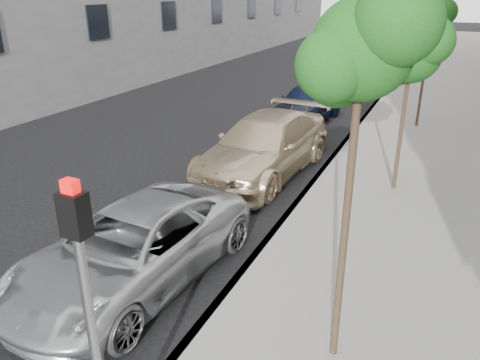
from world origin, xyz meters
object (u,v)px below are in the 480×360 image
Objects in this scene: tree_far at (432,21)px; minivan at (133,248)px; tree_mid at (413,52)px; sedan_rear at (375,66)px; signal_pole at (87,300)px; sedan_blue at (307,103)px; suv at (264,146)px; sedan_black at (339,76)px; tree_near at (365,51)px.

minivan is at bearing -106.68° from tree_far.
sedan_rear is (-3.34, 17.33, -2.92)m from tree_mid.
sedan_blue is (-2.21, 14.96, -1.45)m from signal_pole.
signal_pole reaches higher than minivan.
minivan reaches higher than sedan_rear.
tree_mid is 17.89m from sedan_rear.
signal_pole is 0.58× the size of suv.
sedan_rear is at bearing 83.51° from sedan_black.
sedan_black reaches higher than minivan.
sedan_blue is 1.00× the size of sedan_rear.
tree_far reaches higher than minivan.
sedan_blue is (-0.38, 11.94, 0.04)m from minivan.
sedan_blue is (-0.53, 6.01, -0.08)m from suv.
tree_far is 0.95× the size of sedan_black.
tree_mid is at bearing 63.25° from minivan.
tree_mid reaches higher than sedan_blue.
sedan_rear is at bearing 93.88° from suv.
tree_mid reaches higher than sedan_rear.
tree_far reaches higher than tree_mid.
suv is 1.20× the size of sedan_black.
minivan is at bearing -121.89° from tree_mid.
tree_near is 5.23m from minivan.
minivan is (-3.76, 0.46, -3.61)m from tree_near.
minivan is (-1.83, 3.01, -1.49)m from signal_pole.
suv is at bearing -79.11° from sedan_blue.
tree_far is (-0.00, 6.50, 0.32)m from tree_mid.
tree_near reaches higher than suv.
signal_pole is 0.70× the size of sedan_black.
tree_far is at bearing 13.99° from sedan_blue.
tree_mid is at bearing -49.19° from sedan_blue.
suv is 12.32m from sedan_black.
tree_mid reaches higher than minivan.
tree_far is 8.12m from suv.
sedan_rear is (-1.42, 26.38, -1.56)m from signal_pole.
suv is (-3.60, -6.60, -3.05)m from tree_far.
tree_far is 0.89× the size of minivan.
sedan_blue is at bearing -83.21° from sedan_black.
sedan_blue is at bearing 108.44° from tree_near.
minivan is at bearing 122.93° from signal_pole.
tree_near is 6.54m from tree_mid.
tree_near is 13.01m from tree_far.
sedan_black reaches higher than sedan_blue.
signal_pole is at bearing -127.04° from tree_near.
sedan_black is at bearing 97.04° from minivan.
sedan_blue is 0.92× the size of sedan_black.
tree_mid is at bearing 79.66° from signal_pole.
tree_far is 7.81m from sedan_black.
minivan is 1.07× the size of sedan_black.
tree_mid reaches higher than signal_pole.
signal_pole is (-1.93, -2.55, -2.12)m from tree_near.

